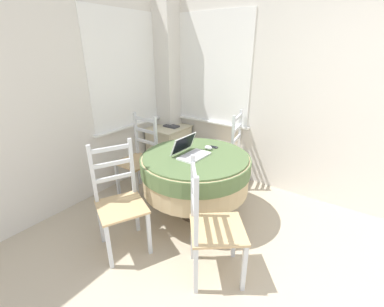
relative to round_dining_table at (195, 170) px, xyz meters
The scene contains 11 objects.
corner_room_shell 0.79m from the round_dining_table, 35.86° to the left, with size 4.25×4.86×2.55m.
round_dining_table is the anchor object (origin of this frame).
laptop 0.22m from the round_dining_table, 135.95° to the left, with size 0.35×0.29×0.21m.
computer_mouse 0.29m from the round_dining_table, ahead, with size 0.06×0.09×0.05m.
cell_phone 0.35m from the round_dining_table, ahead, with size 0.06×0.11×0.01m.
dining_chair_near_back_window 0.86m from the round_dining_table, 90.20° to the left, with size 0.43×0.42×1.01m.
dining_chair_near_right_window 0.86m from the round_dining_table, ahead, with size 0.48×0.49×1.01m.
dining_chair_camera_near 0.85m from the round_dining_table, 137.21° to the right, with size 0.58×0.58×1.01m.
dining_chair_left_flank 0.85m from the round_dining_table, 160.61° to the left, with size 0.55×0.55×1.01m.
corner_cabinet 1.31m from the round_dining_table, 52.26° to the left, with size 0.57×0.50×0.66m.
book_on_cabinet 1.29m from the round_dining_table, 50.58° to the left, with size 0.13×0.22×0.02m.
Camera 1 is at (-1.16, 0.32, 1.77)m, focal length 24.00 mm.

